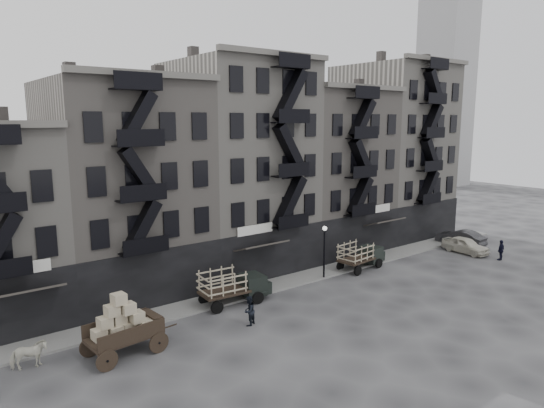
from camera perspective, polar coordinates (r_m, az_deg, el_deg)
ground at (r=35.24m, az=5.48°, el=-10.80°), size 140.00×140.00×0.00m
sidewalk at (r=37.86m, az=1.56°, el=-9.15°), size 55.00×2.50×0.15m
building_midwest at (r=36.41m, az=-16.95°, el=1.69°), size 10.00×11.35×16.20m
building_center at (r=40.86m, az=-3.79°, el=4.37°), size 10.00×11.35×18.20m
building_mideast at (r=47.24m, az=6.37°, el=3.86°), size 10.00×11.35×16.20m
building_east at (r=54.52m, az=14.03°, el=6.01°), size 10.00×11.35×19.20m
lamp_post at (r=38.16m, az=6.18°, el=-4.80°), size 0.36×0.36×4.28m
distant_tower at (r=100.98m, az=20.24°, el=21.53°), size 8.00×8.00×66.00m
horse at (r=28.33m, az=-26.72°, el=-15.59°), size 1.87×1.11×1.48m
wagon at (r=27.48m, az=-17.32°, el=-12.98°), size 4.23×2.55×3.43m
stake_truck_west at (r=33.47m, az=-4.56°, el=-9.33°), size 5.10×2.40×2.49m
stake_truck_east at (r=41.56m, az=10.46°, el=-5.73°), size 4.86×2.34×2.36m
car_east at (r=49.30m, az=21.80°, el=-4.52°), size 1.95×4.48×1.50m
car_far at (r=52.04m, az=21.32°, el=-3.71°), size 1.85×4.84×1.58m
pedestrian_mid at (r=30.29m, az=-2.73°, el=-12.43°), size 1.12×1.03×1.85m
policeman at (r=48.02m, az=25.34°, el=-4.93°), size 1.11×0.52×1.85m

